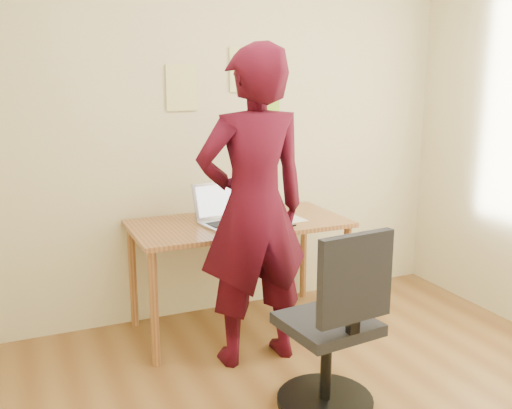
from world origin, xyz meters
name	(u,v)px	position (x,y,z in m)	size (l,w,h in m)	color
room	(365,156)	(0.00, 0.00, 1.35)	(3.58, 3.58, 2.78)	brown
desk	(239,234)	(-0.02, 1.38, 0.65)	(1.40, 0.70, 0.74)	#9F6737
laptop	(226,215)	(-0.11, 1.38, 0.79)	(0.40, 0.36, 0.25)	#ADADB4
paper_sheet	(282,217)	(0.29, 1.36, 0.74)	(0.22, 0.32, 0.00)	white
phone	(285,224)	(0.23, 1.18, 0.75)	(0.10, 0.15, 0.01)	black
wall_note_left	(182,88)	(-0.27, 1.74, 1.59)	(0.21, 0.00, 0.30)	#E0DB86
wall_note_mid	(244,70)	(0.18, 1.74, 1.71)	(0.21, 0.00, 0.30)	#E0DB86
wall_note_right	(268,111)	(0.36, 1.74, 1.43)	(0.18, 0.00, 0.24)	#8BCD2E
office_chair	(335,334)	(0.05, 0.27, 0.41)	(0.50, 0.50, 0.97)	black
person	(254,209)	(-0.10, 0.94, 0.93)	(0.68, 0.44, 1.85)	#3D0815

